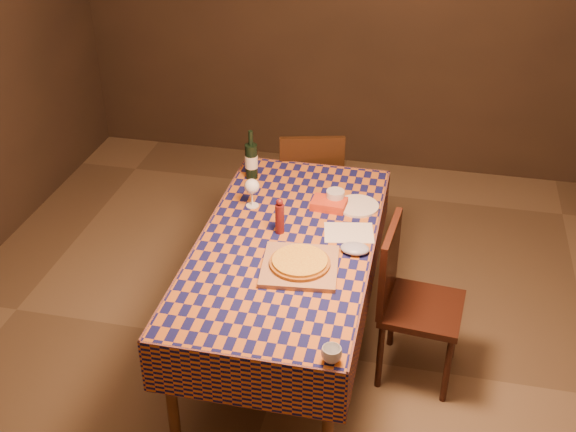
{
  "coord_description": "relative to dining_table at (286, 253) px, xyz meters",
  "views": [
    {
      "loc": [
        0.69,
        -3.14,
        2.91
      ],
      "look_at": [
        0.0,
        0.05,
        0.9
      ],
      "focal_mm": 45.0,
      "sensor_mm": 36.0,
      "label": 1
    }
  ],
  "objects": [
    {
      "name": "takeout_container",
      "position": [
        0.17,
        0.4,
        0.1
      ],
      "size": [
        0.2,
        0.15,
        0.05
      ],
      "primitive_type": "cube",
      "rotation": [
        0.0,
        0.0,
        -0.07
      ],
      "color": "red",
      "rests_on": "dining_table"
    },
    {
      "name": "deli_tub",
      "position": [
        0.19,
        0.44,
        0.12
      ],
      "size": [
        0.11,
        0.11,
        0.09
      ],
      "primitive_type": "cylinder",
      "rotation": [
        0.0,
        0.0,
        0.1
      ],
      "color": "silver",
      "rests_on": "dining_table"
    },
    {
      "name": "chair_right",
      "position": [
        0.67,
        -0.0,
        -0.17
      ],
      "size": [
        0.46,
        0.46,
        0.93
      ],
      "color": "black",
      "rests_on": "ground"
    },
    {
      "name": "chair_far",
      "position": [
        -0.07,
        1.08,
        -0.17
      ],
      "size": [
        0.51,
        0.52,
        0.93
      ],
      "color": "black",
      "rests_on": "ground"
    },
    {
      "name": "tumbler",
      "position": [
        0.39,
        -0.85,
        0.11
      ],
      "size": [
        0.11,
        0.11,
        0.07
      ],
      "primitive_type": "imported",
      "rotation": [
        0.0,
        0.0,
        0.29
      ],
      "color": "white",
      "rests_on": "dining_table"
    },
    {
      "name": "wine_bottle",
      "position": [
        -0.36,
        0.65,
        0.19
      ],
      "size": [
        0.1,
        0.1,
        0.31
      ],
      "color": "black",
      "rests_on": "dining_table"
    },
    {
      "name": "cutting_board",
      "position": [
        0.12,
        -0.22,
        0.09
      ],
      "size": [
        0.42,
        0.42,
        0.02
      ],
      "primitive_type": "cube",
      "rotation": [
        0.0,
        0.0,
        0.1
      ],
      "color": "#A3714C",
      "rests_on": "dining_table"
    },
    {
      "name": "pepper_mill",
      "position": [
        -0.05,
        0.08,
        0.17
      ],
      "size": [
        0.06,
        0.06,
        0.21
      ],
      "color": "#531314",
      "rests_on": "dining_table"
    },
    {
      "name": "wine_glass",
      "position": [
        -0.27,
        0.32,
        0.2
      ],
      "size": [
        0.09,
        0.09,
        0.17
      ],
      "color": "white",
      "rests_on": "dining_table"
    },
    {
      "name": "flour_bag",
      "position": [
        0.37,
        -0.02,
        0.1
      ],
      "size": [
        0.16,
        0.13,
        0.04
      ],
      "primitive_type": "ellipsoid",
      "rotation": [
        0.0,
        0.0,
        0.08
      ],
      "color": "#919CBA",
      "rests_on": "dining_table"
    },
    {
      "name": "white_plate",
      "position": [
        0.33,
        0.44,
        0.08
      ],
      "size": [
        0.28,
        0.28,
        0.01
      ],
      "primitive_type": "cylinder",
      "rotation": [
        0.0,
        0.0,
        -0.11
      ],
      "color": "white",
      "rests_on": "dining_table"
    },
    {
      "name": "flour_patch",
      "position": [
        0.32,
        0.16,
        0.08
      ],
      "size": [
        0.3,
        0.25,
        0.0
      ],
      "primitive_type": "cube",
      "rotation": [
        0.0,
        0.0,
        0.18
      ],
      "color": "silver",
      "rests_on": "dining_table"
    },
    {
      "name": "pizza",
      "position": [
        0.12,
        -0.22,
        0.11
      ],
      "size": [
        0.39,
        0.39,
        0.03
      ],
      "color": "#8F5117",
      "rests_on": "cutting_board"
    },
    {
      "name": "dining_table",
      "position": [
        0.0,
        0.0,
        0.0
      ],
      "size": [
        0.94,
        1.84,
        0.77
      ],
      "color": "brown",
      "rests_on": "ground"
    },
    {
      "name": "bowl",
      "position": [
        0.1,
        -0.16,
        0.1
      ],
      "size": [
        0.18,
        0.18,
        0.05
      ],
      "primitive_type": "imported",
      "rotation": [
        0.0,
        0.0,
        0.23
      ],
      "color": "#5E474F",
      "rests_on": "dining_table"
    },
    {
      "name": "room",
      "position": [
        0.0,
        0.0,
        0.66
      ],
      "size": [
        5.0,
        5.1,
        2.7
      ],
      "color": "brown",
      "rests_on": "ground"
    }
  ]
}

